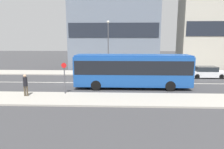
# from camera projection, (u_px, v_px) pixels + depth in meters

# --- Properties ---
(ground_plane) EXTENTS (120.00, 120.00, 0.00)m
(ground_plane) POSITION_uv_depth(u_px,v_px,m) (78.00, 83.00, 22.17)
(ground_plane) COLOR #3A3A3D
(sidewalk_near) EXTENTS (44.00, 3.50, 0.13)m
(sidewalk_near) POSITION_uv_depth(u_px,v_px,m) (62.00, 99.00, 16.01)
(sidewalk_near) COLOR #A39E93
(sidewalk_near) RESTS_ON ground_plane
(sidewalk_far) EXTENTS (44.00, 3.50, 0.13)m
(sidewalk_far) POSITION_uv_depth(u_px,v_px,m) (87.00, 73.00, 28.31)
(sidewalk_far) COLOR #A39E93
(sidewalk_far) RESTS_ON ground_plane
(lane_centerline) EXTENTS (41.80, 0.16, 0.01)m
(lane_centerline) POSITION_uv_depth(u_px,v_px,m) (78.00, 83.00, 22.17)
(lane_centerline) COLOR silver
(lane_centerline) RESTS_ON ground_plane
(city_bus) EXTENTS (11.20, 2.54, 3.28)m
(city_bus) POSITION_uv_depth(u_px,v_px,m) (132.00, 69.00, 19.51)
(city_bus) COLOR #194793
(city_bus) RESTS_ON ground_plane
(parked_car_0) EXTENTS (4.67, 1.83, 1.41)m
(parked_car_0) POSITION_uv_depth(u_px,v_px,m) (206.00, 72.00, 24.96)
(parked_car_0) COLOR silver
(parked_car_0) RESTS_ON ground_plane
(pedestrian_near_stop) EXTENTS (0.35, 0.34, 1.81)m
(pedestrian_near_stop) POSITION_uv_depth(u_px,v_px,m) (25.00, 84.00, 16.35)
(pedestrian_near_stop) COLOR #4C4233
(pedestrian_near_stop) RESTS_ON sidewalk_near
(bus_stop_sign) EXTENTS (0.44, 0.12, 2.73)m
(bus_stop_sign) POSITION_uv_depth(u_px,v_px,m) (64.00, 75.00, 16.99)
(bus_stop_sign) COLOR #4C4C51
(bus_stop_sign) RESTS_ON sidewalk_near
(street_lamp) EXTENTS (0.36, 0.36, 7.02)m
(street_lamp) POSITION_uv_depth(u_px,v_px,m) (108.00, 42.00, 26.37)
(street_lamp) COLOR #4C4C51
(street_lamp) RESTS_ON sidewalk_far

